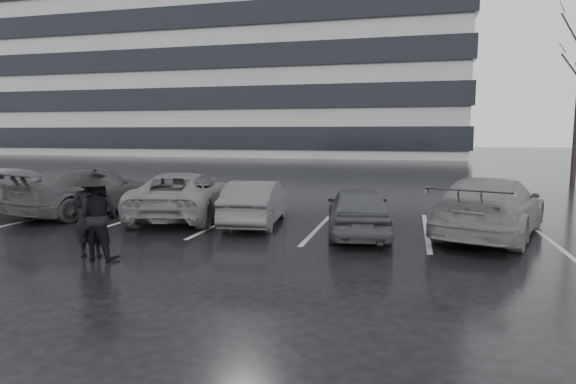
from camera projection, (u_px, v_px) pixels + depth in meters
The scene contains 12 objects.
ground at pixel (274, 245), 10.90m from camera, with size 160.00×160.00×0.00m, color black.
office_building at pixel (211, 38), 60.69m from camera, with size 61.00×26.00×29.00m.
car_main at pixel (358, 210), 11.89m from camera, with size 1.48×3.67×1.25m, color black.
car_west_a at pixel (256, 202), 13.37m from camera, with size 1.29×3.71×1.22m, color #2C2C2F.
car_west_b at pixel (183, 195), 14.37m from camera, with size 2.28×4.94×1.37m, color #515154.
car_west_c at pixel (91, 190), 15.14m from camera, with size 2.04×5.03×1.46m, color black.
car_west_d at pixel (12, 189), 15.66m from camera, with size 1.47×4.23×1.39m, color #2C2C2F.
car_east at pixel (490, 207), 11.81m from camera, with size 2.05×5.05×1.46m, color #515154.
pedestrian_left at pixel (89, 216), 9.77m from camera, with size 0.63×0.41×1.73m, color black.
pedestrian_right at pixel (99, 216), 9.62m from camera, with size 0.85×0.66×1.74m, color black.
umbrella at pixel (96, 177), 9.58m from camera, with size 1.07×1.07×1.82m.
stall_stripes at pixel (271, 223), 13.50m from camera, with size 19.72×5.00×0.00m.
Camera 1 is at (2.94, -10.26, 2.54)m, focal length 30.00 mm.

